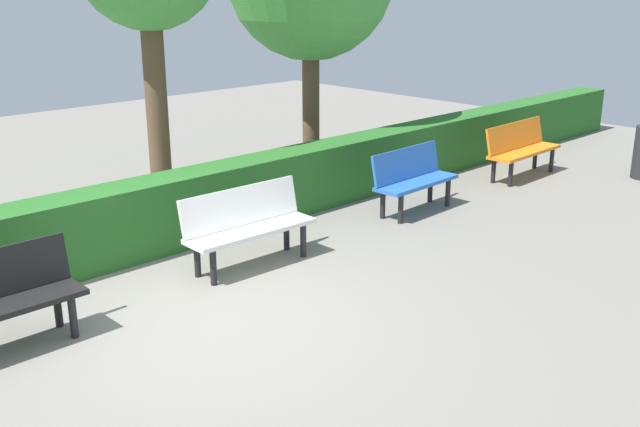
# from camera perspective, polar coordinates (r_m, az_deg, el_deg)

# --- Properties ---
(ground_plane) EXTENTS (24.00, 24.00, 0.00)m
(ground_plane) POSITION_cam_1_polar(r_m,az_deg,el_deg) (6.98, -8.56, -8.15)
(ground_plane) COLOR gray
(bench_orange) EXTENTS (1.60, 0.50, 0.86)m
(bench_orange) POSITION_cam_1_polar(r_m,az_deg,el_deg) (12.14, 15.37, 5.03)
(bench_orange) COLOR orange
(bench_orange) RESTS_ON ground_plane
(bench_blue) EXTENTS (1.38, 0.51, 0.86)m
(bench_blue) POSITION_cam_1_polar(r_m,az_deg,el_deg) (9.98, 7.23, 2.83)
(bench_blue) COLOR blue
(bench_blue) RESTS_ON ground_plane
(bench_white) EXTENTS (1.54, 0.51, 0.86)m
(bench_white) POSITION_cam_1_polar(r_m,az_deg,el_deg) (8.05, -5.68, -0.76)
(bench_white) COLOR white
(bench_white) RESTS_ON ground_plane
(hedge_row) EXTENTS (20.00, 0.53, 0.85)m
(hedge_row) POSITION_cam_1_polar(r_m,az_deg,el_deg) (8.97, -9.46, 0.67)
(hedge_row) COLOR #266023
(hedge_row) RESTS_ON ground_plane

